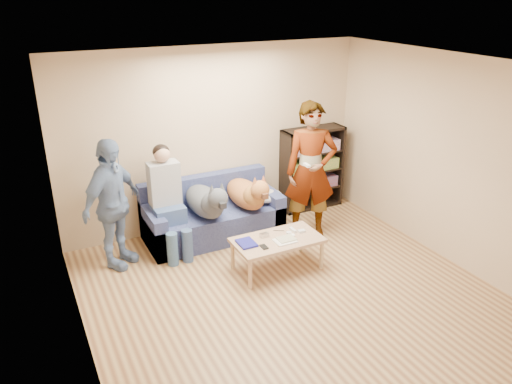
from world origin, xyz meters
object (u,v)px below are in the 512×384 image
person_standing_left (112,205)px  person_standing_right (311,171)px  notebook_blue (247,243)px  camera_silver (264,235)px  sofa (212,217)px  coffee_table (277,242)px  dog_tan (248,194)px  bookshelf (312,166)px  dog_gray (207,201)px  person_seated (167,196)px

person_standing_left → person_standing_right: bearing=-47.5°
notebook_blue → camera_silver: camera_silver is taller
sofa → person_standing_right: bearing=-25.2°
camera_silver → coffee_table: 0.18m
notebook_blue → dog_tan: bearing=63.1°
camera_silver → dog_tan: 0.92m
notebook_blue → camera_silver: 0.29m
person_standing_right → dog_tan: bearing=178.5°
person_standing_right → bookshelf: (0.55, 0.82, -0.28)m
notebook_blue → coffee_table: size_ratio=0.24×
dog_gray → dog_tan: 0.61m
sofa → bookshelf: (1.80, 0.23, 0.40)m
person_seated → camera_silver: bearing=-46.6°
sofa → bookshelf: size_ratio=1.46×
camera_silver → notebook_blue: bearing=-166.0°
dog_gray → person_standing_left: bearing=179.2°
person_seated → coffee_table: (1.04, -1.10, -0.40)m
dog_tan → coffee_table: (-0.08, -0.99, -0.27)m
person_standing_left → person_seated: 0.73m
camera_silver → person_seated: (-0.92, 0.98, 0.33)m
person_standing_right → dog_tan: (-0.79, 0.36, -0.32)m
camera_silver → person_standing_left: bearing=151.7°
sofa → coffee_table: bearing=-72.7°
person_standing_left → sofa: bearing=-30.6°
person_seated → dog_gray: size_ratio=1.17×
camera_silver → person_seated: 1.39m
bookshelf → coffee_table: bearing=-134.2°
camera_silver → dog_tan: dog_tan is taller
dog_tan → bookshelf: bookshelf is taller
notebook_blue → sofa: (0.02, 1.18, -0.15)m
sofa → coffee_table: sofa is taller
sofa → dog_gray: dog_gray is taller
person_seated → dog_tan: size_ratio=1.26×
person_standing_left → dog_gray: (1.23, -0.02, -0.19)m
person_standing_right → bookshelf: person_standing_right is taller
camera_silver → person_seated: bearing=133.4°
person_standing_right → dog_gray: bearing=-171.2°
notebook_blue → dog_tan: 1.08m
sofa → dog_gray: bearing=-123.2°
person_seated → bookshelf: person_seated is taller
dog_tan → sofa: bearing=153.4°
person_standing_right → coffee_table: size_ratio=1.75×
bookshelf → dog_tan: bearing=-160.9°
person_standing_right → sofa: (-1.25, 0.59, -0.68)m
camera_silver → sofa: sofa is taller
notebook_blue → sofa: sofa is taller
person_standing_right → person_seated: person_standing_right is taller
person_standing_right → dog_gray: size_ratio=1.53×
person_standing_left → dog_gray: 1.24m
notebook_blue → person_seated: person_seated is taller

